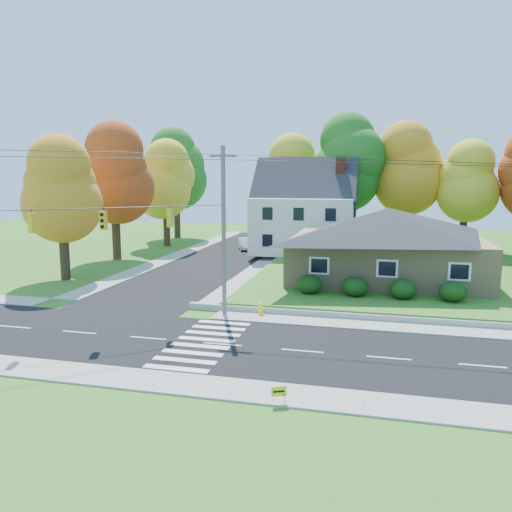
{
  "coord_description": "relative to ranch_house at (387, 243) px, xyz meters",
  "views": [
    {
      "loc": [
        7.26,
        -22.64,
        8.29
      ],
      "look_at": [
        -0.23,
        8.0,
        3.19
      ],
      "focal_mm": 35.0,
      "sensor_mm": 36.0,
      "label": 1
    }
  ],
  "objects": [
    {
      "name": "road_main",
      "position": [
        -8.0,
        -16.0,
        -3.26
      ],
      "size": [
        90.0,
        8.0,
        0.02
      ],
      "primitive_type": "cube",
      "color": "black",
      "rests_on": "ground"
    },
    {
      "name": "road_cross",
      "position": [
        -16.0,
        10.0,
        -3.25
      ],
      "size": [
        8.0,
        44.0,
        0.02
      ],
      "primitive_type": "cube",
      "color": "black",
      "rests_on": "ground"
    },
    {
      "name": "tree_west_1",
      "position": [
        -26.0,
        6.0,
        5.2
      ],
      "size": [
        7.28,
        7.28,
        13.56
      ],
      "color": "#3F2A19",
      "rests_on": "ground"
    },
    {
      "name": "tree_lot_1",
      "position": [
        -4.0,
        17.0,
        6.35
      ],
      "size": [
        7.84,
        7.84,
        14.6
      ],
      "color": "#3F2A19",
      "rests_on": "lawn"
    },
    {
      "name": "sidewalk_north",
      "position": [
        -8.0,
        -11.0,
        -3.23
      ],
      "size": [
        90.0,
        2.0,
        0.08
      ],
      "primitive_type": "cube",
      "color": "#9C9A90",
      "rests_on": "ground"
    },
    {
      "name": "fire_hydrant",
      "position": [
        -7.35,
        -10.45,
        -2.88
      ],
      "size": [
        0.45,
        0.35,
        0.8
      ],
      "color": "#FFF61F",
      "rests_on": "ground"
    },
    {
      "name": "traffic_infrastructure",
      "position": [
        -8.15,
        -14.65,
        1.88
      ],
      "size": [
        38.1,
        10.66,
        10.0
      ],
      "color": "#666059",
      "rests_on": "ground"
    },
    {
      "name": "colonial_house",
      "position": [
        -7.96,
        12.0,
        1.32
      ],
      "size": [
        10.4,
        8.4,
        9.6
      ],
      "color": "silver",
      "rests_on": "lawn"
    },
    {
      "name": "ranch_house",
      "position": [
        0.0,
        0.0,
        0.0
      ],
      "size": [
        14.6,
        10.6,
        5.4
      ],
      "color": "tan",
      "rests_on": "lawn"
    },
    {
      "name": "yard_sign",
      "position": [
        -4.0,
        -21.8,
        -2.76
      ],
      "size": [
        0.54,
        0.25,
        0.72
      ],
      "color": "black",
      "rests_on": "ground"
    },
    {
      "name": "tree_west_3",
      "position": [
        -27.0,
        24.0,
        5.85
      ],
      "size": [
        7.84,
        7.84,
        14.6
      ],
      "color": "#3F2A19",
      "rests_on": "ground"
    },
    {
      "name": "hedge_row",
      "position": [
        -0.5,
        -6.2,
        -2.13
      ],
      "size": [
        10.7,
        1.7,
        1.27
      ],
      "color": "#163A10",
      "rests_on": "lawn"
    },
    {
      "name": "tree_lot_2",
      "position": [
        2.0,
        18.0,
        5.7
      ],
      "size": [
        7.28,
        7.28,
        13.56
      ],
      "color": "#3F2A19",
      "rests_on": "lawn"
    },
    {
      "name": "ground",
      "position": [
        -8.0,
        -16.0,
        -3.27
      ],
      "size": [
        120.0,
        120.0,
        0.0
      ],
      "primitive_type": "plane",
      "color": "#3D7923"
    },
    {
      "name": "tree_lot_3",
      "position": [
        8.0,
        17.0,
        4.39
      ],
      "size": [
        6.16,
        6.16,
        11.47
      ],
      "color": "#3F2A19",
      "rests_on": "lawn"
    },
    {
      "name": "lawn",
      "position": [
        5.0,
        5.0,
        -3.02
      ],
      "size": [
        30.0,
        30.0,
        0.5
      ],
      "primitive_type": "cube",
      "color": "#3D7923",
      "rests_on": "ground"
    },
    {
      "name": "tree_lot_0",
      "position": [
        -10.0,
        18.0,
        5.04
      ],
      "size": [
        6.72,
        6.72,
        12.51
      ],
      "color": "#3F2A19",
      "rests_on": "lawn"
    },
    {
      "name": "white_car",
      "position": [
        -15.2,
        15.4,
        -2.6
      ],
      "size": [
        2.69,
        4.13,
        1.28
      ],
      "primitive_type": "imported",
      "rotation": [
        0.0,
        0.0,
        0.38
      ],
      "color": "silver",
      "rests_on": "road_cross"
    },
    {
      "name": "tree_west_2",
      "position": [
        -25.0,
        16.0,
        4.54
      ],
      "size": [
        6.72,
        6.72,
        12.51
      ],
      "color": "#3F2A19",
      "rests_on": "ground"
    },
    {
      "name": "tree_west_0",
      "position": [
        -25.0,
        -4.0,
        3.89
      ],
      "size": [
        6.16,
        6.16,
        11.47
      ],
      "color": "#3F2A19",
      "rests_on": "ground"
    },
    {
      "name": "sidewalk_south",
      "position": [
        -8.0,
        -21.0,
        -3.23
      ],
      "size": [
        90.0,
        2.0,
        0.08
      ],
      "primitive_type": "cube",
      "color": "#9C9A90",
      "rests_on": "ground"
    }
  ]
}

